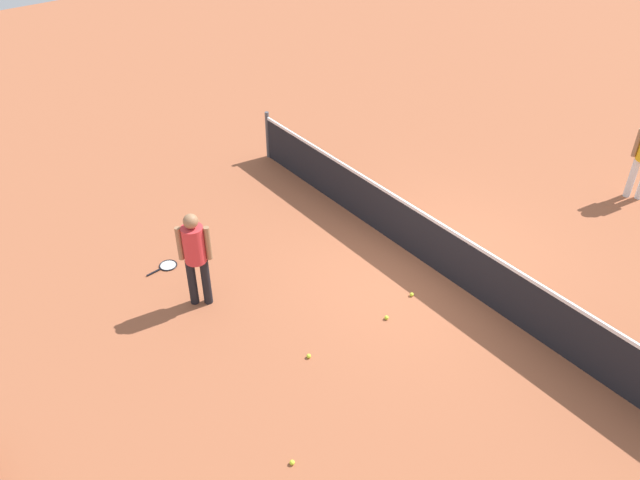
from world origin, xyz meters
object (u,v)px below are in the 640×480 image
Objects in this scene: tennis_racket_near_player at (167,266)px; tennis_ball_midcourt at (412,294)px; tennis_ball_near_player at (309,356)px; player_near_side at (195,252)px; tennis_ball_baseline at (292,462)px; tennis_ball_by_net at (386,318)px.

tennis_ball_midcourt reaches higher than tennis_racket_near_player.
tennis_ball_near_player and tennis_ball_midcourt have the same top height.
tennis_ball_near_player is 1.00× the size of tennis_ball_midcourt.
player_near_side is at bearing -162.87° from tennis_ball_near_player.
player_near_side is at bearing 1.27° from tennis_racket_near_player.
tennis_racket_near_player is 4.24m from tennis_ball_midcourt.
tennis_ball_midcourt is 1.00× the size of tennis_ball_baseline.
player_near_side is at bearing -135.59° from tennis_ball_by_net.
tennis_ball_midcourt is at bearing 112.10° from tennis_ball_baseline.
tennis_ball_baseline is at bearing -10.37° from player_near_side.
tennis_ball_near_player is at bearing 11.48° from tennis_racket_near_player.
tennis_ball_baseline reaches higher than tennis_racket_near_player.
tennis_ball_midcourt is at bearing 41.67° from tennis_racket_near_player.
tennis_ball_by_net is at bearing 44.41° from player_near_side.
player_near_side is 25.76× the size of tennis_ball_by_net.
player_near_side is 25.76× the size of tennis_ball_midcourt.
player_near_side is 3.55m from tennis_ball_baseline.
tennis_ball_near_player is 1.81m from tennis_ball_baseline.
tennis_ball_near_player is 1.00× the size of tennis_ball_baseline.
tennis_ball_midcourt is (1.98, 2.79, -0.98)m from player_near_side.
tennis_ball_by_net is 1.00× the size of tennis_ball_baseline.
player_near_side reaches higher than tennis_ball_midcourt.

